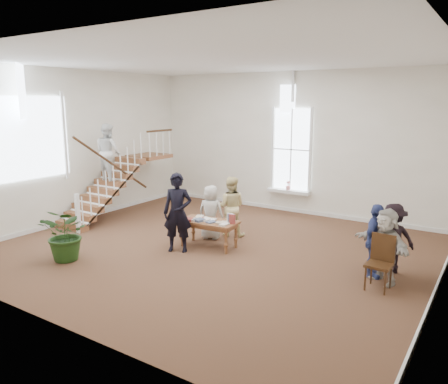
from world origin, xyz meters
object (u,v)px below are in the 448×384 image
Objects in this scene: woman_cluster_a at (375,241)px; floor_plant at (67,234)px; woman_cluster_b at (392,238)px; police_officer at (178,213)px; person_yellow at (231,206)px; woman_cluster_c at (385,246)px; side_chair at (381,259)px; elderly_woman at (211,212)px; library_table at (208,224)px.

woman_cluster_a reaches higher than floor_plant.
woman_cluster_a is 0.52m from woman_cluster_b.
woman_cluster_a is at bearing 25.76° from woman_cluster_b.
person_yellow is at bearing 51.95° from police_officer.
woman_cluster_c is at bearing -124.65° from woman_cluster_a.
woman_cluster_c is at bearing 93.54° from side_chair.
police_officer is 4.67m from side_chair.
woman_cluster_b reaches higher than elderly_woman.
person_yellow is 4.24m from woman_cluster_b.
person_yellow is at bearing 82.65° from woman_cluster_a.
elderly_woman is at bearing -151.53° from woman_cluster_c.
woman_cluster_c is 0.36m from side_chair.
woman_cluster_c reaches higher than woman_cluster_b.
elderly_woman is at bearing 113.90° from library_table.
person_yellow is 1.52× the size of side_chair.
police_officer is 4.48m from woman_cluster_a.
elderly_woman is at bearing 59.93° from floor_plant.
elderly_woman is 0.96× the size of woman_cluster_b.
woman_cluster_a is 1.01× the size of woman_cluster_c.
elderly_woman is 4.60m from side_chair.
elderly_woman is (0.10, 1.25, -0.24)m from police_officer.
floor_plant is at bearing -135.31° from library_table.
library_table is 1.05× the size of elderly_woman.
woman_cluster_b reaches higher than floor_plant.
floor_plant is 1.17× the size of side_chair.
police_officer reaches higher than floor_plant.
police_officer is 1.80× the size of side_chair.
woman_cluster_b is at bearing 93.01° from side_chair.
person_yellow reaches higher than woman_cluster_a.
police_officer is 1.18× the size of person_yellow.
person_yellow is at bearing -134.03° from elderly_woman.
person_yellow reaches higher than woman_cluster_b.
side_chair is at bearing -54.57° from woman_cluster_c.
person_yellow reaches higher than elderly_woman.
library_table is 0.85m from police_officer.
library_table is at bearing -143.67° from woman_cluster_c.
woman_cluster_c is at bearing -15.84° from police_officer.
police_officer is 4.69m from woman_cluster_c.
woman_cluster_a reaches higher than side_chair.
police_officer reaches higher than person_yellow.
floor_plant is at bearing -7.71° from woman_cluster_b.
woman_cluster_b is at bearing -25.30° from woman_cluster_a.
side_chair is (4.63, 0.44, -0.36)m from police_officer.
library_table is 3.29m from floor_plant.
person_yellow is (0.40, 1.75, -0.15)m from police_officer.
floor_plant is at bearing -157.58° from police_officer.
woman_cluster_b is 0.98× the size of woman_cluster_c.
woman_cluster_c is at bearing 22.52° from floor_plant.
woman_cluster_a is 6.71m from floor_plant.
floor_plant is at bearing 46.87° from elderly_woman.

